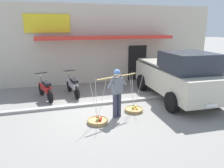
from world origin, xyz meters
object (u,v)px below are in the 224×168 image
object	(u,v)px
motorcycle_second_in_row	(73,86)
parked_truck	(178,76)
fruit_basket_left_side	(98,121)
motorcycle_nearest_shop	(45,89)
fruit_vendor	(117,90)
fruit_basket_right_side	(134,109)

from	to	relation	value
motorcycle_second_in_row	parked_truck	xyz separation A→B (m)	(4.28, -1.69, 0.58)
fruit_basket_left_side	motorcycle_nearest_shop	distance (m)	3.40
fruit_vendor	motorcycle_nearest_shop	xyz separation A→B (m)	(-2.40, 2.66, -0.52)
fruit_basket_left_side	parked_truck	distance (m)	4.19
fruit_vendor	motorcycle_second_in_row	xyz separation A→B (m)	(-1.21, 2.83, -0.52)
fruit_vendor	motorcycle_nearest_shop	bearing A→B (deg)	132.12
fruit_basket_left_side	motorcycle_nearest_shop	world-z (taller)	fruit_basket_left_side
fruit_vendor	motorcycle_second_in_row	distance (m)	3.12
fruit_basket_right_side	parked_truck	xyz separation A→B (m)	(2.32, 0.85, 0.96)
fruit_vendor	parked_truck	size ratio (longest dim) A/B	0.36
fruit_vendor	fruit_basket_right_side	xyz separation A→B (m)	(0.75, 0.29, -0.90)
fruit_basket_left_side	motorcycle_second_in_row	xyz separation A→B (m)	(-0.46, 3.12, 0.38)
fruit_vendor	fruit_basket_left_side	xyz separation A→B (m)	(-0.75, -0.29, -0.90)
fruit_basket_left_side	motorcycle_nearest_shop	size ratio (longest dim) A/B	0.83
fruit_basket_left_side	fruit_basket_right_side	distance (m)	1.61
fruit_basket_left_side	fruit_basket_right_side	size ratio (longest dim) A/B	1.00
motorcycle_second_in_row	fruit_basket_left_side	bearing A→B (deg)	-81.63
fruit_basket_left_side	motorcycle_second_in_row	distance (m)	3.18
fruit_basket_right_side	motorcycle_second_in_row	world-z (taller)	fruit_basket_right_side
fruit_basket_left_side	fruit_basket_right_side	bearing A→B (deg)	21.26
motorcycle_nearest_shop	motorcycle_second_in_row	xyz separation A→B (m)	(1.19, 0.17, 0.00)
fruit_basket_left_side	parked_truck	world-z (taller)	parked_truck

